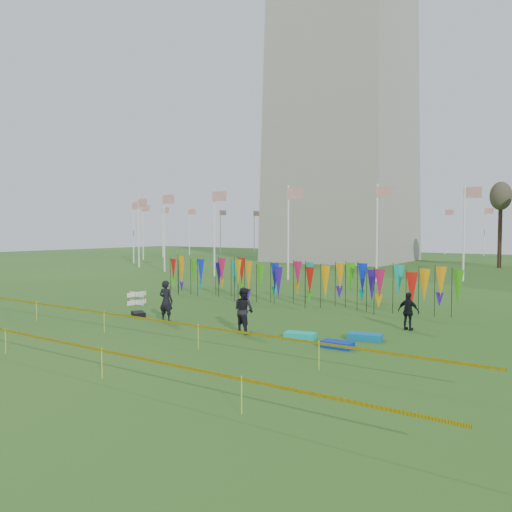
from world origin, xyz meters
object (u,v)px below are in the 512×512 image
Objects in this scene: person_mid at (244,310)px; kite_bag_turquoise at (300,335)px; person_right at (409,311)px; kite_bag_black at (138,314)px; person_left at (166,301)px; kite_bag_teal at (365,337)px; box_kite at (137,298)px; kite_bag_blue at (337,344)px.

person_mid reaches higher than kite_bag_turquoise.
person_right is 1.69× the size of kite_bag_black.
person_left is at bearing -177.22° from kite_bag_turquoise.
box_kite is at bearing 174.56° from kite_bag_teal.
person_left is 1.20× the size of person_right.
person_right is at bearing -166.66° from person_left.
box_kite reaches higher than kite_bag_blue.
person_left is 2.34m from kite_bag_black.
person_mid is 6.98m from person_right.
person_right is 1.34× the size of kite_bag_turquoise.
kite_bag_turquoise is at bearing -151.62° from kite_bag_teal.
kite_bag_turquoise reaches higher than kite_bag_black.
kite_bag_turquoise is 1.05× the size of kite_bag_blue.
kite_bag_black is at bearing 9.12° from person_mid.
kite_bag_turquoise is at bearing -159.27° from person_mid.
person_mid is 1.67× the size of kite_bag_blue.
kite_bag_blue is at bearing -2.87° from kite_bag_black.
box_kite is at bearing -39.66° from person_left.
kite_bag_black is (-10.90, 0.55, -0.01)m from kite_bag_blue.
kite_bag_teal is (2.20, 1.19, 0.00)m from kite_bag_turquoise.
box_kite is at bearing 168.05° from kite_bag_turquoise.
kite_bag_turquoise is at bearing 162.08° from kite_bag_blue.
kite_bag_turquoise is 2.50m from kite_bag_teal.
person_mid is (4.45, -0.04, -0.02)m from person_left.
kite_bag_turquoise is (11.99, -2.54, -0.25)m from box_kite.
person_left is 1.48× the size of kite_bag_teal.
kite_bag_black is at bearing -179.66° from kite_bag_turquoise.
person_right reaches higher than box_kite.
box_kite is 0.39× the size of person_mid.
person_left is at bearing -7.40° from kite_bag_black.
box_kite is 0.46× the size of person_right.
kite_bag_blue is at bearing -100.79° from kite_bag_teal.
kite_bag_turquoise is (2.44, 0.38, -0.83)m from person_mid.
kite_bag_black is at bearing -41.38° from box_kite.
kite_bag_blue is 1.20× the size of kite_bag_black.
person_right is 5.05m from kite_bag_turquoise.
kite_bag_teal is at bearing 79.21° from kite_bag_blue.
box_kite is 0.78× the size of kite_bag_black.
person_mid is 2.60m from kite_bag_turquoise.
kite_bag_teal is at bearing 28.38° from kite_bag_turquoise.
kite_bag_turquoise is at bearing 60.71° from person_right.
box_kite is 10.00m from person_mid.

